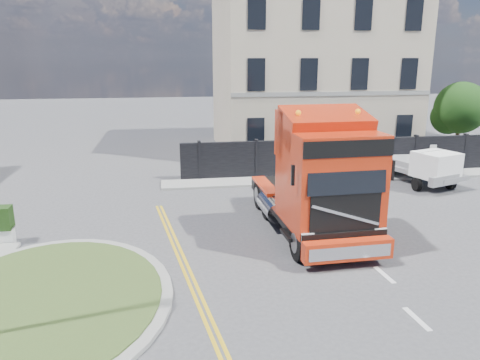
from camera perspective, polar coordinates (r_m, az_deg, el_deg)
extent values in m
plane|color=#424244|center=(16.44, 4.43, -7.80)|extent=(120.00, 120.00, 0.00)
cylinder|color=gray|center=(13.75, -22.88, -13.53)|extent=(6.80, 6.80, 0.12)
cylinder|color=#2B451B|center=(13.71, -22.91, -13.24)|extent=(6.20, 6.20, 0.05)
cube|color=black|center=(26.15, 12.83, 2.78)|extent=(18.00, 0.25, 2.00)
cube|color=beige|center=(32.68, 8.39, 13.32)|extent=(12.00, 10.00, 11.00)
cylinder|color=#382619|center=(32.68, 24.93, 4.50)|extent=(0.24, 0.24, 2.40)
sphere|color=#0F3411|center=(32.42, 25.32, 7.97)|extent=(3.20, 3.20, 3.20)
sphere|color=#0F3411|center=(32.54, 24.08, 7.06)|extent=(2.20, 2.20, 2.20)
cube|color=gray|center=(25.55, 13.44, 0.29)|extent=(20.00, 1.60, 0.12)
cube|color=black|center=(17.96, 8.20, -3.02)|extent=(3.03, 7.24, 0.51)
cube|color=red|center=(15.73, 10.74, 0.31)|extent=(2.94, 3.05, 3.18)
cube|color=red|center=(16.56, 9.46, 5.71)|extent=(2.87, 1.12, 1.59)
cube|color=black|center=(14.33, 12.93, 0.62)|extent=(2.50, 0.16, 1.19)
cube|color=red|center=(14.73, 12.99, -8.31)|extent=(2.85, 0.50, 0.62)
cylinder|color=black|center=(15.10, 7.29, -7.58)|extent=(0.40, 1.19, 1.18)
cylinder|color=gray|center=(15.10, 7.29, -7.58)|extent=(0.43, 0.66, 0.65)
cylinder|color=black|center=(16.00, 15.73, -6.72)|extent=(0.40, 1.19, 1.18)
cylinder|color=gray|center=(16.00, 15.73, -6.72)|extent=(0.43, 0.66, 0.65)
cylinder|color=black|center=(18.73, 3.49, -2.97)|extent=(0.40, 1.19, 1.18)
cylinder|color=gray|center=(18.73, 3.49, -2.97)|extent=(0.43, 0.66, 0.65)
cylinder|color=black|center=(19.46, 10.51, -2.51)|extent=(0.40, 1.19, 1.18)
cylinder|color=gray|center=(19.46, 10.51, -2.51)|extent=(0.43, 0.66, 0.65)
cylinder|color=black|center=(19.99, 2.53, -1.79)|extent=(0.40, 1.19, 1.18)
cylinder|color=gray|center=(19.99, 2.53, -1.79)|extent=(0.43, 0.66, 0.65)
cylinder|color=black|center=(20.68, 9.15, -1.40)|extent=(0.40, 1.19, 1.18)
cylinder|color=gray|center=(20.68, 9.15, -1.40)|extent=(0.43, 0.66, 0.65)
cube|color=gray|center=(25.66, 21.03, 1.12)|extent=(3.13, 4.81, 0.23)
cube|color=white|center=(24.36, 22.77, 1.72)|extent=(2.22, 2.16, 1.21)
cylinder|color=black|center=(24.13, 20.75, -0.48)|extent=(0.23, 0.65, 0.65)
cylinder|color=black|center=(25.04, 24.28, -0.31)|extent=(0.23, 0.65, 0.65)
cylinder|color=black|center=(26.51, 17.83, 1.10)|extent=(0.23, 0.65, 0.65)
cylinder|color=black|center=(27.35, 21.16, 1.22)|extent=(0.23, 0.65, 0.65)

